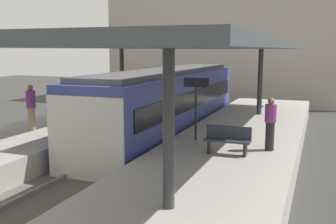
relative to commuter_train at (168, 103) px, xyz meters
name	(u,v)px	position (x,y,z in m)	size (l,w,h in m)	color
ground_plane	(118,168)	(0.00, -4.99, -1.73)	(80.00, 80.00, 0.00)	#383835
platform_left	(31,146)	(-3.80, -4.99, -1.23)	(4.40, 28.00, 1.00)	#ADA8A0
platform_right	(223,166)	(3.80, -4.99, -1.23)	(4.40, 28.00, 1.00)	#ADA8A0
track_ballast	(118,166)	(0.00, -4.99, -1.63)	(3.20, 28.00, 0.20)	#59544C
rail_near_side	(100,159)	(-0.72, -4.99, -1.46)	(0.08, 28.00, 0.14)	slate
rail_far_side	(136,163)	(0.72, -4.99, -1.46)	(0.08, 28.00, 0.14)	slate
commuter_train	(168,103)	(0.00, 0.00, 0.00)	(2.78, 14.14, 3.10)	#38428C
canopy_left	(49,47)	(-3.80, -3.59, 2.55)	(4.18, 21.00, 3.41)	#333335
canopy_right	(235,48)	(3.80, -3.59, 2.51)	(4.18, 21.00, 3.36)	#333335
platform_bench	(228,139)	(4.00, -5.32, -0.26)	(1.40, 0.41, 0.86)	black
platform_sign	(196,95)	(2.53, -3.89, 0.90)	(0.90, 0.08, 2.21)	#262628
passenger_near_bench	(270,123)	(5.15, -4.40, 0.15)	(0.36, 0.36, 1.70)	#232328
passenger_mid_platform	(31,107)	(-4.01, -4.58, 0.22)	(0.36, 0.36, 1.81)	#998460
station_building_backdrop	(225,33)	(-0.80, 15.01, 3.77)	(18.00, 6.00, 11.00)	#A89E8E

